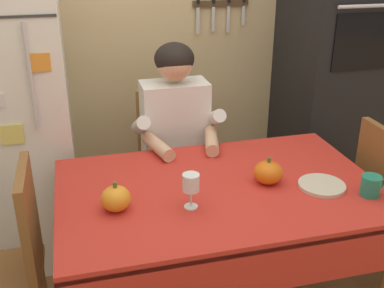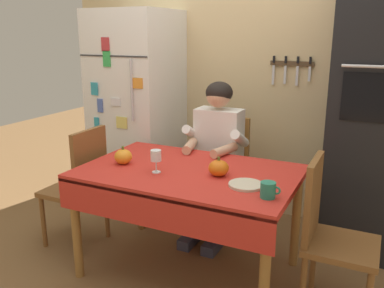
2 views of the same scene
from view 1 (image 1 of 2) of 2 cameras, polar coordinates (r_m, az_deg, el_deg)
name	(u,v)px [view 1 (image 1 of 2)]	position (r m, az deg, el deg)	size (l,w,h in m)	color
back_wall_assembly	(169,13)	(3.08, -2.79, 15.47)	(3.70, 0.13, 2.60)	#D1B784
refrigerator	(4,107)	(2.75, -21.69, 4.21)	(0.68, 0.71, 1.80)	white
wall_oven	(336,56)	(3.17, 16.99, 10.12)	(0.60, 0.64, 2.10)	black
dining_table	(220,205)	(2.11, 3.43, -7.38)	(1.40, 0.90, 0.74)	#9E6B33
chair_behind_person	(171,160)	(2.84, -2.52, -1.99)	(0.40, 0.40, 0.93)	#9E6B33
seated_person	(178,138)	(2.58, -1.72, 0.76)	(0.47, 0.55, 1.25)	#38384C
chair_left_side	(10,264)	(2.14, -21.08, -13.35)	(0.40, 0.40, 0.93)	brown
coffee_mug	(371,186)	(2.13, 20.78, -4.72)	(0.11, 0.08, 0.09)	#237F66
wine_glass	(191,184)	(1.87, -0.12, -4.85)	(0.07, 0.07, 0.15)	white
pumpkin_large	(268,172)	(2.11, 9.17, -3.39)	(0.13, 0.13, 0.12)	orange
pumpkin_medium	(116,198)	(1.91, -9.16, -6.50)	(0.12, 0.12, 0.12)	orange
serving_tray	(322,185)	(2.15, 15.37, -4.84)	(0.20, 0.20, 0.02)	beige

